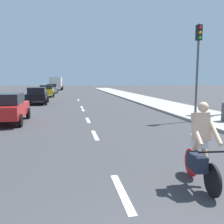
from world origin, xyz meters
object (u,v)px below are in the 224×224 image
object	(u,v)px
parked_car_red	(7,107)
parked_car_yellow	(47,91)
cyclist	(200,149)
parked_car_black	(37,95)
traffic_signal	(198,55)
parked_car_silver	(52,88)
delivery_truck	(56,83)

from	to	relation	value
parked_car_red	parked_car_yellow	world-z (taller)	same
parked_car_yellow	parked_car_red	bearing A→B (deg)	-92.85
cyclist	parked_car_black	xyz separation A→B (m)	(-5.68, 19.39, 0.01)
parked_car_red	traffic_signal	bearing A→B (deg)	-7.39
parked_car_yellow	traffic_signal	world-z (taller)	traffic_signal
cyclist	parked_car_red	xyz separation A→B (m)	(-5.93, 8.93, 0.01)
parked_car_yellow	cyclist	bearing A→B (deg)	-81.08
parked_car_black	parked_car_silver	world-z (taller)	same
cyclist	delivery_truck	xyz separation A→B (m)	(-5.44, 50.61, 0.67)
parked_car_black	parked_car_silver	distance (m)	19.13
parked_car_yellow	traffic_signal	xyz separation A→B (m)	(9.79, -21.32, 2.77)
traffic_signal	parked_car_red	bearing A→B (deg)	173.43
parked_car_red	parked_car_black	bearing A→B (deg)	87.82
parked_car_red	parked_car_black	distance (m)	10.46
parked_car_red	parked_car_yellow	distance (m)	20.16
cyclist	traffic_signal	world-z (taller)	traffic_signal
parked_car_red	parked_car_yellow	xyz separation A→B (m)	(0.27, 20.16, 0.00)
parked_car_black	traffic_signal	world-z (taller)	traffic_signal
cyclist	traffic_signal	size ratio (longest dim) A/B	0.35
parked_car_red	parked_car_yellow	size ratio (longest dim) A/B	0.93
parked_car_yellow	parked_car_silver	xyz separation A→B (m)	(0.05, 9.43, 0.00)
cyclist	parked_car_black	distance (m)	20.20
delivery_truck	traffic_signal	bearing A→B (deg)	-75.25
parked_car_silver	traffic_signal	distance (m)	32.38
parked_car_yellow	parked_car_silver	distance (m)	9.43
delivery_truck	parked_car_yellow	bearing A→B (deg)	-88.42
cyclist	delivery_truck	world-z (taller)	delivery_truck
cyclist	parked_car_red	distance (m)	10.72
parked_car_black	parked_car_silver	xyz separation A→B (m)	(0.07, 19.13, 0.00)
cyclist	parked_car_silver	size ratio (longest dim) A/B	0.42
cyclist	parked_car_black	size ratio (longest dim) A/B	0.44
parked_car_black	delivery_truck	distance (m)	31.23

